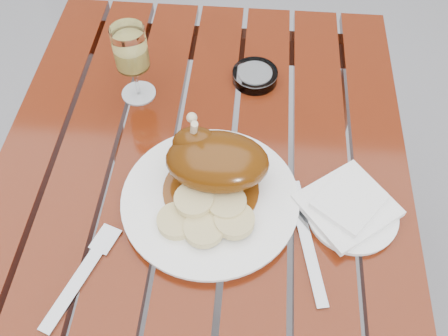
# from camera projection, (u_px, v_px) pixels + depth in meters

# --- Properties ---
(table) EXTENTS (0.80, 1.20, 0.75)m
(table) POSITION_uv_depth(u_px,v_px,m) (202.00, 289.00, 1.21)
(table) COLOR #61210B
(table) RESTS_ON ground
(dinner_plate) EXTENTS (0.36, 0.36, 0.02)m
(dinner_plate) POSITION_uv_depth(u_px,v_px,m) (210.00, 200.00, 0.90)
(dinner_plate) COLOR white
(dinner_plate) RESTS_ON table
(roast_duck) EXTENTS (0.19, 0.18, 0.13)m
(roast_duck) POSITION_uv_depth(u_px,v_px,m) (214.00, 160.00, 0.88)
(roast_duck) COLOR #5C2B0A
(roast_duck) RESTS_ON dinner_plate
(bread_dumplings) EXTENTS (0.17, 0.12, 0.03)m
(bread_dumplings) POSITION_uv_depth(u_px,v_px,m) (207.00, 214.00, 0.86)
(bread_dumplings) COLOR #D4C481
(bread_dumplings) RESTS_ON dinner_plate
(wine_glass) EXTENTS (0.09, 0.09, 0.17)m
(wine_glass) POSITION_uv_depth(u_px,v_px,m) (133.00, 64.00, 1.01)
(wine_glass) COLOR #D1C35F
(wine_glass) RESTS_ON table
(side_plate) EXTENTS (0.17, 0.17, 0.01)m
(side_plate) POSITION_uv_depth(u_px,v_px,m) (352.00, 214.00, 0.89)
(side_plate) COLOR white
(side_plate) RESTS_ON table
(napkin) EXTENTS (0.20, 0.20, 0.01)m
(napkin) POSITION_uv_depth(u_px,v_px,m) (347.00, 205.00, 0.89)
(napkin) COLOR white
(napkin) RESTS_ON side_plate
(ashtray) EXTENTS (0.11, 0.11, 0.02)m
(ashtray) POSITION_uv_depth(u_px,v_px,m) (255.00, 76.00, 1.09)
(ashtray) COLOR #B2B7BC
(ashtray) RESTS_ON table
(fork) EXTENTS (0.08, 0.18, 0.01)m
(fork) POSITION_uv_depth(u_px,v_px,m) (78.00, 281.00, 0.82)
(fork) COLOR gray
(fork) RESTS_ON table
(knife) EXTENTS (0.06, 0.21, 0.01)m
(knife) POSITION_uv_depth(u_px,v_px,m) (308.00, 250.00, 0.85)
(knife) COLOR gray
(knife) RESTS_ON table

